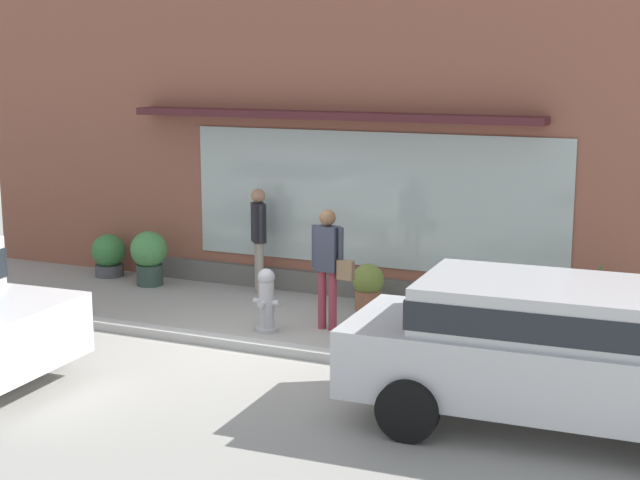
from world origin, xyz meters
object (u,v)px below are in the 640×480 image
object	(u,v)px
potted_plant_window_left	(149,255)
potted_plant_by_entrance	(368,286)
potted_plant_trailing_edge	(521,302)
pedestrian_with_handbag	(329,260)
pedestrian_passerby	(259,232)
potted_plant_doorstep	(599,298)
fire_hydrant	(266,300)
potted_plant_corner_tall	(109,255)
parked_car_silver	(554,347)

from	to	relation	value
potted_plant_window_left	potted_plant_by_entrance	bearing A→B (deg)	-0.25
potted_plant_by_entrance	potted_plant_trailing_edge	bearing A→B (deg)	8.02
pedestrian_with_handbag	potted_plant_window_left	size ratio (longest dim) A/B	1.86
pedestrian_passerby	potted_plant_by_entrance	distance (m)	2.18
potted_plant_by_entrance	potted_plant_doorstep	size ratio (longest dim) A/B	0.74
potted_plant_doorstep	pedestrian_with_handbag	bearing A→B (deg)	-157.06
fire_hydrant	potted_plant_corner_tall	size ratio (longest dim) A/B	1.21
potted_plant_trailing_edge	potted_plant_doorstep	bearing A→B (deg)	-0.57
pedestrian_with_handbag	potted_plant_doorstep	xyz separation A→B (m)	(3.55, 1.50, -0.55)
potted_plant_by_entrance	potted_plant_doorstep	xyz separation A→B (m)	(3.41, 0.31, 0.09)
potted_plant_trailing_edge	potted_plant_doorstep	xyz separation A→B (m)	(1.11, -0.01, 0.18)
fire_hydrant	potted_plant_by_entrance	distance (m)	1.87
fire_hydrant	potted_plant_trailing_edge	world-z (taller)	fire_hydrant
pedestrian_with_handbag	pedestrian_passerby	size ratio (longest dim) A/B	1.00
potted_plant_trailing_edge	potted_plant_by_entrance	bearing A→B (deg)	-171.98
potted_plant_by_entrance	potted_plant_window_left	size ratio (longest dim) A/B	0.79
pedestrian_with_handbag	parked_car_silver	size ratio (longest dim) A/B	0.38
potted_plant_by_entrance	potted_plant_corner_tall	xyz separation A→B (m)	(-5.09, 0.29, -0.01)
potted_plant_corner_tall	potted_plant_window_left	bearing A→B (deg)	-14.55
pedestrian_passerby	potted_plant_doorstep	bearing A→B (deg)	50.58
parked_car_silver	potted_plant_doorstep	distance (m)	3.95
pedestrian_with_handbag	potted_plant_trailing_edge	distance (m)	2.97
fire_hydrant	potted_plant_corner_tall	bearing A→B (deg)	155.26
parked_car_silver	potted_plant_trailing_edge	bearing A→B (deg)	104.27
pedestrian_passerby	potted_plant_trailing_edge	world-z (taller)	pedestrian_passerby
pedestrian_passerby	parked_car_silver	world-z (taller)	pedestrian_passerby
fire_hydrant	potted_plant_by_entrance	world-z (taller)	fire_hydrant
pedestrian_with_handbag	potted_plant_by_entrance	xyz separation A→B (m)	(0.14, 1.19, -0.63)
potted_plant_corner_tall	potted_plant_doorstep	world-z (taller)	potted_plant_doorstep
parked_car_silver	potted_plant_corner_tall	xyz separation A→B (m)	(-8.58, 3.91, -0.51)
pedestrian_passerby	potted_plant_trailing_edge	distance (m)	4.43
potted_plant_by_entrance	fire_hydrant	bearing A→B (deg)	-119.32
pedestrian_passerby	parked_car_silver	size ratio (longest dim) A/B	0.38
pedestrian_with_handbag	pedestrian_passerby	bearing A→B (deg)	146.99
parked_car_silver	potted_plant_doorstep	xyz separation A→B (m)	(-0.07, 3.93, -0.42)
fire_hydrant	parked_car_silver	size ratio (longest dim) A/B	0.20
pedestrian_passerby	potted_plant_window_left	xyz separation A→B (m)	(-1.98, -0.29, -0.51)
parked_car_silver	potted_plant_by_entrance	xyz separation A→B (m)	(-3.48, 3.62, -0.50)
potted_plant_doorstep	fire_hydrant	bearing A→B (deg)	-155.78
potted_plant_by_entrance	potted_plant_trailing_edge	size ratio (longest dim) A/B	1.17
pedestrian_passerby	potted_plant_by_entrance	size ratio (longest dim) A/B	2.37
pedestrian_with_handbag	potted_plant_corner_tall	world-z (taller)	pedestrian_with_handbag
potted_plant_corner_tall	pedestrian_passerby	bearing A→B (deg)	0.39
potted_plant_window_left	potted_plant_doorstep	bearing A→B (deg)	2.28
potted_plant_trailing_edge	potted_plant_window_left	bearing A→B (deg)	-177.23
pedestrian_passerby	potted_plant_corner_tall	size ratio (longest dim) A/B	2.30
fire_hydrant	potted_plant_by_entrance	xyz separation A→B (m)	(0.92, 1.63, -0.06)
pedestrian_passerby	parked_car_silver	xyz separation A→B (m)	(5.55, -3.93, -0.13)
potted_plant_trailing_edge	potted_plant_doorstep	distance (m)	1.12
pedestrian_with_handbag	potted_plant_window_left	distance (m)	4.11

